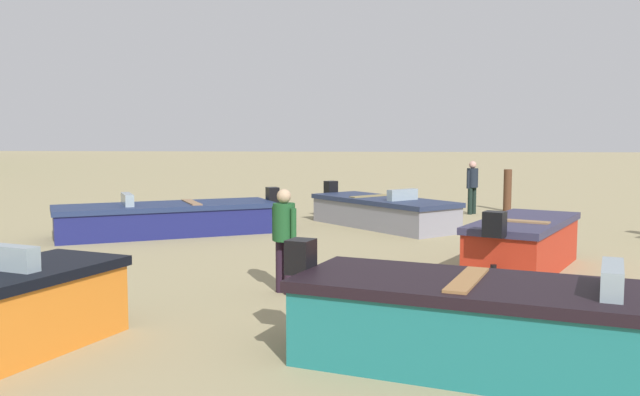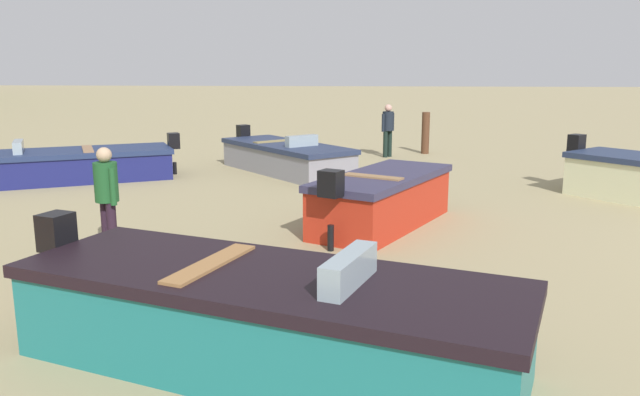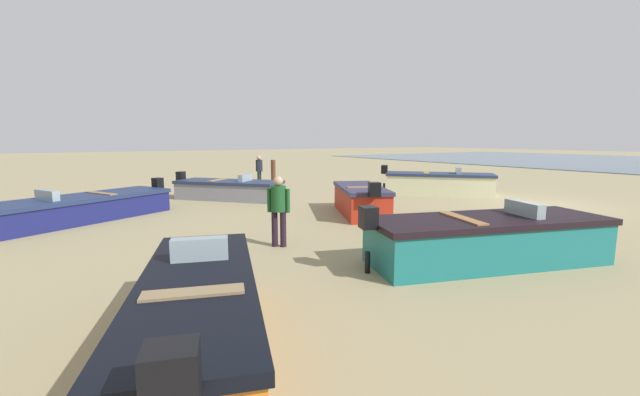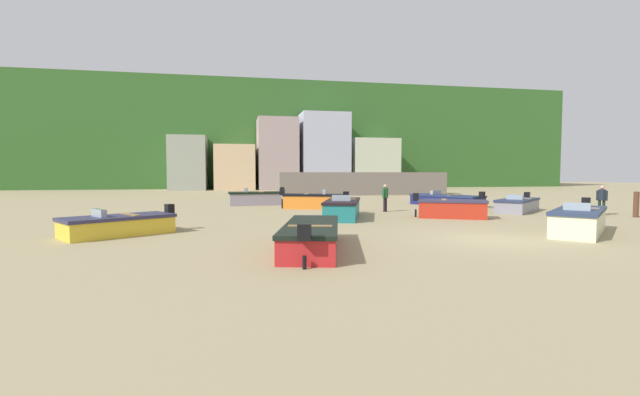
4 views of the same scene
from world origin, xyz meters
The scene contains 10 objects.
ground_plane centered at (0.00, 0.00, 0.00)m, with size 160.00×160.00×0.00m, color #9A8C64.
boat_orange_0 centered at (-3.71, 13.88, 0.49)m, with size 4.23×2.47×1.26m.
boat_grey_1 centered at (7.63, 9.38, 0.40)m, with size 4.28×4.00×1.09m.
boat_red_2 centered at (2.09, 6.92, 0.48)m, with size 3.60×2.68×1.25m.
boat_teal_3 centered at (-3.32, 8.08, 0.47)m, with size 3.04×5.07×1.24m.
boat_navy_4 centered at (5.84, 14.65, 0.39)m, with size 3.86×5.41×1.08m.
boat_cream_7 centered at (4.06, 0.85, 0.48)m, with size 4.47×4.24×1.25m.
mooring_post_near_water centered at (11.60, 5.40, 0.66)m, with size 0.25×0.25×1.32m, color #4E2F1E.
beach_walker_foreground centered at (10.72, 6.63, 0.95)m, with size 0.48×0.48×1.62m.
beach_walker_distant centered at (0.01, 10.98, 0.95)m, with size 0.48×0.48×1.62m.
Camera 3 is at (-7.93, 15.00, 2.44)m, focal length 22.25 mm.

